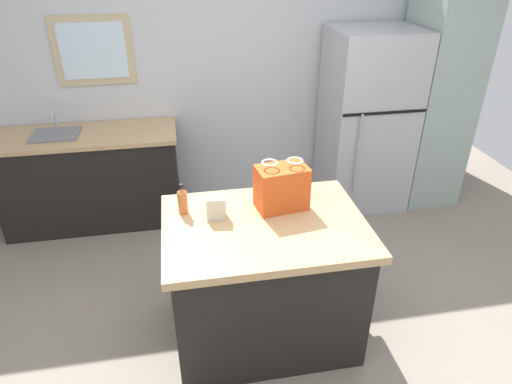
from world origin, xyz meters
The scene contains 9 objects.
ground centered at (0.00, 0.00, 0.00)m, with size 6.84×6.84×0.00m, color gray.
back_wall centered at (-0.01, 2.22, 1.38)m, with size 5.70×0.13×2.76m.
kitchen_island centered at (0.04, 0.16, 0.46)m, with size 1.24×0.90×0.90m.
refrigerator centered at (1.38, 1.79, 0.86)m, with size 0.79×0.73×1.73m.
tall_cabinet centered at (2.07, 1.79, 1.02)m, with size 0.55×0.66×2.05m.
sink_counter centered at (-1.26, 1.85, 0.46)m, with size 1.61×0.62×1.09m.
shopping_bag centered at (0.18, 0.32, 1.05)m, with size 0.34×0.24×0.33m.
small_box centered at (-0.24, 0.27, 0.98)m, with size 0.12×0.09×0.15m, color beige.
bottle centered at (-0.44, 0.36, 0.99)m, with size 0.06×0.06×0.20m.
Camera 1 is at (-0.41, -2.07, 2.41)m, focal length 31.46 mm.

